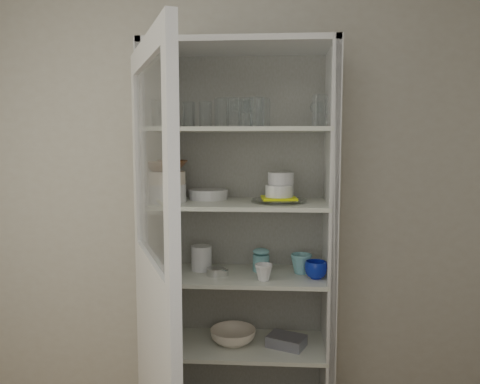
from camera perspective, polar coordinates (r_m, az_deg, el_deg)
The scene contains 34 objects.
wall_back at distance 2.78m, azimuth -3.80°, elevation 0.23°, with size 3.60×0.02×2.60m, color beige.
pantry_cabinet at distance 2.67m, azimuth 0.09°, elevation -7.87°, with size 1.00×0.45×2.10m.
cupboard_door at distance 2.07m, azimuth -10.39°, elevation -14.10°, with size 0.40×0.84×2.00m.
tumbler_0 at distance 2.45m, azimuth -9.95°, elevation 9.38°, with size 0.07×0.07×0.13m, color silver.
tumbler_1 at distance 2.42m, azimuth -8.60°, elevation 9.48°, with size 0.07×0.07×0.14m, color silver.
tumbler_2 at distance 2.38m, azimuth -0.84°, elevation 9.69°, with size 0.07×0.07×0.14m, color silver.
tumbler_3 at distance 2.36m, azimuth 2.06°, elevation 9.73°, with size 0.07×0.07×0.15m, color silver.
tumbler_4 at distance 2.38m, azimuth 0.77°, elevation 9.69°, with size 0.07×0.07×0.14m, color silver.
tumbler_5 at distance 2.42m, azimuth 2.85°, elevation 9.64°, with size 0.07×0.07×0.15m, color silver.
tumbler_6 at distance 2.40m, azimuth 9.73°, elevation 9.72°, with size 0.08×0.08×0.16m, color silver.
tumbler_7 at distance 2.60m, azimuth -9.18°, elevation 9.18°, with size 0.07×0.07×0.13m, color silver.
tumbler_8 at distance 2.56m, azimuth -4.24°, elevation 9.37°, with size 0.07×0.07×0.14m, color silver.
tumbler_9 at distance 2.56m, azimuth -6.28°, elevation 9.32°, with size 0.07×0.07×0.14m, color silver.
tumbler_10 at distance 2.53m, azimuth -2.24°, elevation 9.61°, with size 0.08×0.08×0.16m, color silver.
goblet_0 at distance 2.70m, azimuth -8.67°, elevation 9.49°, with size 0.08×0.08×0.17m, color silver, non-canonical shape.
goblet_1 at distance 2.64m, azimuth 0.69°, elevation 9.63°, with size 0.08×0.08×0.17m, color silver, non-canonical shape.
goblet_2 at distance 2.62m, azimuth -0.03°, elevation 9.66°, with size 0.08×0.08×0.17m, color silver, non-canonical shape.
goblet_3 at distance 2.61m, azimuth 9.26°, elevation 9.45°, with size 0.07×0.07×0.16m, color silver, non-canonical shape.
plate_stack_front at distance 2.56m, azimuth -9.12°, elevation -0.12°, with size 0.23×0.23×0.10m, color white.
plate_stack_back at distance 2.66m, azimuth -3.89°, elevation -0.28°, with size 0.22×0.22×0.06m, color white.
cream_bowl at distance 2.55m, azimuth -9.15°, elevation 1.73°, with size 0.22×0.22×0.07m, color beige.
terracotta_bowl at distance 2.55m, azimuth -9.17°, elevation 3.18°, with size 0.25×0.25×0.06m, color brown.
glass_platter at distance 2.53m, azimuth 4.75°, elevation -1.07°, with size 0.30×0.30×0.02m, color silver.
yellow_trivet at distance 2.53m, azimuth 4.75°, elevation -0.74°, with size 0.18×0.18×0.01m, color #FBF311.
white_ramekin at distance 2.52m, azimuth 4.76°, elevation 0.12°, with size 0.15×0.15×0.06m, color white.
grey_bowl_stack at distance 2.56m, azimuth 5.00°, elevation 0.62°, with size 0.14×0.14×0.16m, color silver.
mug_blue at distance 2.55m, azimuth 9.24°, elevation -9.35°, with size 0.12×0.12×0.09m, color #072392.
mug_teal at distance 2.63m, azimuth 7.47°, elevation -8.67°, with size 0.12×0.12×0.11m, color teal.
mug_white at distance 2.49m, azimuth 2.91°, elevation -9.75°, with size 0.09×0.09×0.09m, color white.
teal_jar at distance 2.66m, azimuth 2.58°, elevation -8.42°, with size 0.09×0.09×0.11m.
measuring_cups at distance 2.59m, azimuth -3.02°, elevation -9.68°, with size 0.10×0.10×0.04m, color silver.
white_canister at distance 2.68m, azimuth -4.72°, elevation -8.02°, with size 0.12×0.12×0.14m, color white.
cream_dish at distance 2.74m, azimuth -0.85°, elevation -17.14°, with size 0.26×0.26×0.08m, color beige.
tin_box at distance 2.72m, azimuth 5.69°, elevation -17.63°, with size 0.20×0.14×0.06m, color #8B8D9F.
Camera 1 is at (0.37, -1.25, 1.59)m, focal length 35.00 mm.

